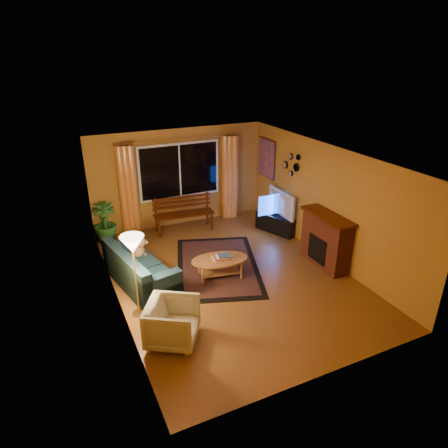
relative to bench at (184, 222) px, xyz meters
name	(u,v)px	position (x,y,z in m)	size (l,w,h in m)	color
floor	(230,276)	(0.09, -2.50, -0.24)	(4.50, 6.00, 0.02)	brown
ceiling	(231,156)	(0.09, -2.50, 2.28)	(4.50, 6.00, 0.02)	white
wall_back	(179,178)	(0.09, 0.51, 1.02)	(4.50, 0.02, 2.50)	#BF832D
wall_left	(112,242)	(-2.17, -2.50, 1.02)	(0.02, 6.00, 2.50)	#BF832D
wall_right	(325,203)	(2.35, -2.50, 1.02)	(0.02, 6.00, 2.50)	#BF832D
window	(180,171)	(0.09, 0.45, 1.22)	(2.00, 0.02, 1.30)	black
curtain_rod	(179,139)	(0.09, 0.40, 2.02)	(0.03, 0.03, 3.20)	#BF8C3F
curtain_left	(128,191)	(-1.26, 0.38, 0.89)	(0.36, 0.36, 2.24)	orange
curtain_right	(229,177)	(1.44, 0.38, 0.89)	(0.36, 0.36, 2.24)	orange
bench	(184,222)	(0.00, 0.00, 0.00)	(1.50, 0.44, 0.45)	#411704
potted_plant	(105,222)	(-1.91, 0.25, 0.26)	(0.54, 0.54, 0.96)	#235B1E
sofa	(141,267)	(-1.62, -2.03, 0.16)	(0.81, 1.88, 0.76)	#132835
dog	(137,248)	(-1.57, -1.61, 0.37)	(0.30, 0.41, 0.44)	#8F6B48
armchair	(173,321)	(-1.58, -3.89, 0.17)	(0.76, 0.71, 0.78)	beige
floor_lamp	(136,277)	(-1.91, -2.96, 0.53)	(0.25, 0.25, 1.52)	#BF8C3F
rug	(217,266)	(0.02, -2.01, -0.22)	(1.70, 2.68, 0.02)	#5F2900
coffee_table	(220,268)	(-0.11, -2.43, -0.02)	(1.15, 1.15, 0.42)	#B5733D
tv_console	(276,223)	(2.09, -1.04, 0.00)	(0.36, 1.07, 0.45)	black
television	(278,203)	(2.09, -1.04, 0.54)	(1.10, 0.14, 0.63)	black
fireplace	(326,241)	(2.14, -2.90, 0.32)	(0.40, 1.20, 1.10)	maroon
mirror_cluster	(291,163)	(2.30, -1.20, 1.57)	(0.06, 0.60, 0.56)	black
painting	(266,158)	(2.31, -0.05, 1.42)	(0.04, 0.76, 0.96)	#EA5621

